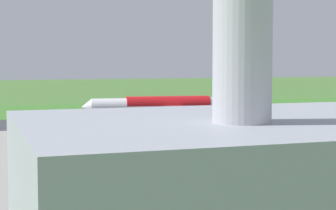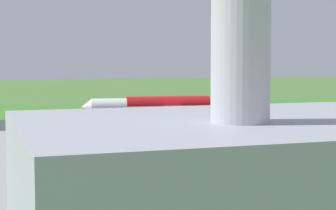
{
  "view_description": "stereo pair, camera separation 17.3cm",
  "coord_description": "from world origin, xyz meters",
  "px_view_note": "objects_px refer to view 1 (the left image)",
  "views": [
    {
      "loc": [
        55.81,
        168.1,
        18.27
      ],
      "look_at": [
        -1.79,
        0.0,
        4.5
      ],
      "focal_mm": 60.69,
      "sensor_mm": 36.0,
      "label": 1
    },
    {
      "loc": [
        55.64,
        168.16,
        18.27
      ],
      "look_at": [
        -1.79,
        0.0,
        4.5
      ],
      "focal_mm": 60.69,
      "sensor_mm": 36.0,
      "label": 2
    }
  ],
  "objects_px": {
    "service_truck_baggage": "(27,120)",
    "no_stopping_sign": "(144,107)",
    "airliner_main": "(169,105)",
    "traffic_cone_orange": "(126,110)"
  },
  "relations": [
    {
      "from": "service_truck_baggage",
      "to": "no_stopping_sign",
      "type": "xyz_separation_m",
      "value": [
        -43.64,
        -29.9,
        0.24
      ]
    },
    {
      "from": "airliner_main",
      "to": "traffic_cone_orange",
      "type": "height_order",
      "value": "airliner_main"
    },
    {
      "from": "airliner_main",
      "to": "traffic_cone_orange",
      "type": "xyz_separation_m",
      "value": [
        4.69,
        -35.49,
        -4.08
      ]
    },
    {
      "from": "service_truck_baggage",
      "to": "traffic_cone_orange",
      "type": "xyz_separation_m",
      "value": [
        -39.01,
        -37.29,
        -1.13
      ]
    },
    {
      "from": "service_truck_baggage",
      "to": "traffic_cone_orange",
      "type": "distance_m",
      "value": 53.98
    },
    {
      "from": "airliner_main",
      "to": "service_truck_baggage",
      "type": "distance_m",
      "value": 43.84
    },
    {
      "from": "airliner_main",
      "to": "no_stopping_sign",
      "type": "relative_size",
      "value": 19.44
    },
    {
      "from": "no_stopping_sign",
      "to": "traffic_cone_orange",
      "type": "distance_m",
      "value": 8.84
    },
    {
      "from": "airliner_main",
      "to": "no_stopping_sign",
      "type": "bearing_deg",
      "value": -89.88
    },
    {
      "from": "service_truck_baggage",
      "to": "no_stopping_sign",
      "type": "relative_size",
      "value": 2.23
    }
  ]
}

